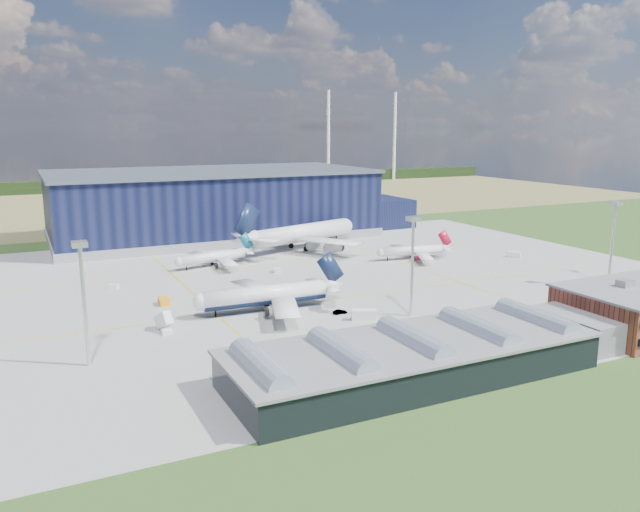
% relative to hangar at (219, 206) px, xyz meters
% --- Properties ---
extents(ground, '(600.00, 600.00, 0.00)m').
position_rel_hangar_xyz_m(ground, '(-2.81, -94.80, -11.62)').
color(ground, '#29501E').
rests_on(ground, ground).
extents(apron, '(220.00, 160.00, 0.08)m').
position_rel_hangar_xyz_m(apron, '(-2.81, -84.80, -11.59)').
color(apron, gray).
rests_on(apron, ground).
extents(farmland, '(600.00, 220.00, 0.01)m').
position_rel_hangar_xyz_m(farmland, '(-2.81, 125.20, -11.62)').
color(farmland, olive).
rests_on(farmland, ground).
extents(treeline, '(600.00, 8.00, 8.00)m').
position_rel_hangar_xyz_m(treeline, '(-2.81, 205.20, -7.62)').
color(treeline, black).
rests_on(treeline, ground).
extents(hangar, '(145.00, 62.00, 26.10)m').
position_rel_hangar_xyz_m(hangar, '(0.00, 0.00, 0.00)').
color(hangar, black).
rests_on(hangar, ground).
extents(glass_concourse, '(78.00, 23.00, 8.60)m').
position_rel_hangar_xyz_m(glass_concourse, '(-9.26, -154.80, -7.93)').
color(glass_concourse, black).
rests_on(glass_concourse, ground).
extents(light_mast_west, '(2.60, 2.60, 23.00)m').
position_rel_hangar_xyz_m(light_mast_west, '(-62.81, -124.80, 3.82)').
color(light_mast_west, silver).
rests_on(light_mast_west, ground).
extents(light_mast_center, '(2.60, 2.60, 23.00)m').
position_rel_hangar_xyz_m(light_mast_center, '(7.19, -124.80, 3.82)').
color(light_mast_center, silver).
rests_on(light_mast_center, ground).
extents(light_mast_east, '(2.60, 2.60, 23.00)m').
position_rel_hangar_xyz_m(light_mast_east, '(72.19, -124.80, 3.82)').
color(light_mast_east, silver).
rests_on(light_mast_east, ground).
extents(airliner_navy, '(39.85, 39.05, 12.51)m').
position_rel_hangar_xyz_m(airliner_navy, '(-21.56, -106.80, -5.36)').
color(airliner_navy, white).
rests_on(airliner_navy, ground).
extents(airliner_red, '(30.96, 30.46, 8.92)m').
position_rel_hangar_xyz_m(airliner_red, '(42.74, -72.80, -7.16)').
color(airliner_red, white).
rests_on(airliner_red, ground).
extents(airliner_widebody, '(69.52, 68.75, 18.08)m').
position_rel_hangar_xyz_m(airliner_widebody, '(17.61, -41.35, -2.58)').
color(airliner_widebody, white).
rests_on(airliner_widebody, ground).
extents(airliner_regional, '(33.67, 33.20, 9.24)m').
position_rel_hangar_xyz_m(airliner_regional, '(-19.03, -54.80, -7.00)').
color(airliner_regional, white).
rests_on(airliner_regional, ground).
extents(gse_tug_a, '(2.69, 4.19, 1.69)m').
position_rel_hangar_xyz_m(gse_tug_a, '(-41.88, -90.91, -10.77)').
color(gse_tug_a, '#FF9E16').
rests_on(gse_tug_a, ground).
extents(gse_tug_b, '(3.27, 3.49, 1.26)m').
position_rel_hangar_xyz_m(gse_tug_b, '(-20.51, -92.44, -10.99)').
color(gse_tug_b, '#FF9E16').
rests_on(gse_tug_b, ground).
extents(gse_van_a, '(6.07, 4.70, 2.43)m').
position_rel_hangar_xyz_m(gse_van_a, '(-4.21, -123.10, -10.40)').
color(gse_van_a, white).
rests_on(gse_van_a, ground).
extents(gse_cart_a, '(2.71, 3.33, 1.25)m').
position_rel_hangar_xyz_m(gse_cart_a, '(-4.03, -70.93, -10.99)').
color(gse_cart_a, white).
rests_on(gse_cart_a, ground).
extents(gse_van_b, '(4.10, 4.48, 1.92)m').
position_rel_hangar_xyz_m(gse_van_b, '(75.15, -85.21, -10.66)').
color(gse_van_b, white).
rests_on(gse_van_b, ground).
extents(gse_cart_b, '(3.27, 3.00, 1.18)m').
position_rel_hangar_xyz_m(gse_cart_b, '(-50.81, -69.37, -11.03)').
color(gse_cart_b, white).
rests_on(gse_cart_b, ground).
extents(airstair, '(3.09, 4.90, 2.92)m').
position_rel_hangar_xyz_m(airstair, '(-46.18, -110.73, -10.16)').
color(airstair, white).
rests_on(airstair, ground).
extents(car_a, '(3.49, 2.02, 1.12)m').
position_rel_hangar_xyz_m(car_a, '(42.85, -142.80, -11.06)').
color(car_a, '#99999E').
rests_on(car_a, ground).
extents(car_b, '(3.36, 1.23, 1.10)m').
position_rel_hangar_xyz_m(car_b, '(-6.93, -116.72, -11.07)').
color(car_b, '#99999E').
rests_on(car_b, ground).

